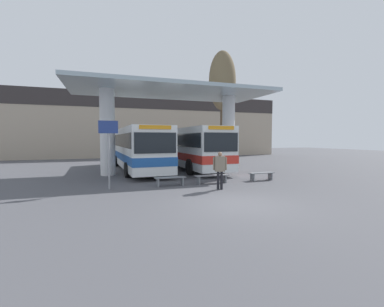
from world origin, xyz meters
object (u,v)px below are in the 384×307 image
waiting_bench_mid_platform (212,177)px  info_sign_platform (109,141)px  poplar_tree_behind_left (222,82)px  transit_bus_left_bay (137,147)px  transit_bus_center_bay (189,146)px  waiting_bench_far_platform (261,175)px  pedestrian_waiting (220,167)px  waiting_bench_near_pillar (170,179)px

waiting_bench_mid_platform → info_sign_platform: info_sign_platform is taller
waiting_bench_mid_platform → poplar_tree_behind_left: size_ratio=0.17×
transit_bus_left_bay → poplar_tree_behind_left: size_ratio=1.07×
transit_bus_left_bay → transit_bus_center_bay: 4.13m
info_sign_platform → poplar_tree_behind_left: 17.18m
transit_bus_left_bay → waiting_bench_mid_platform: transit_bus_left_bay is taller
transit_bus_center_bay → poplar_tree_behind_left: bearing=-140.2°
waiting_bench_mid_platform → waiting_bench_far_platform: same height
info_sign_platform → pedestrian_waiting: info_sign_platform is taller
pedestrian_waiting → waiting_bench_mid_platform: bearing=98.6°
transit_bus_center_bay → waiting_bench_near_pillar: bearing=63.3°
transit_bus_center_bay → pedestrian_waiting: (-1.33, -8.76, -0.71)m
waiting_bench_far_platform → poplar_tree_behind_left: bearing=75.7°
waiting_bench_mid_platform → waiting_bench_far_platform: 3.15m
transit_bus_left_bay → waiting_bench_far_platform: transit_bus_left_bay is taller
waiting_bench_near_pillar → waiting_bench_far_platform: (5.47, 0.00, -0.00)m
waiting_bench_near_pillar → pedestrian_waiting: pedestrian_waiting is taller
transit_bus_left_bay → waiting_bench_near_pillar: 7.63m
waiting_bench_mid_platform → waiting_bench_far_platform: size_ratio=1.27×
transit_bus_left_bay → waiting_bench_far_platform: (6.23, -7.45, -1.45)m
poplar_tree_behind_left → pedestrian_waiting: bearing=-115.8°
waiting_bench_mid_platform → info_sign_platform: bearing=179.0°
waiting_bench_far_platform → transit_bus_center_bay: bearing=106.7°
waiting_bench_near_pillar → info_sign_platform: 3.59m
transit_bus_left_bay → transit_bus_center_bay: (4.11, -0.37, 0.03)m
transit_bus_left_bay → pedestrian_waiting: size_ratio=6.82×
waiting_bench_mid_platform → poplar_tree_behind_left: 15.24m
pedestrian_waiting → transit_bus_center_bay: bearing=100.1°
transit_bus_center_bay → waiting_bench_mid_platform: bearing=80.3°
transit_bus_center_bay → pedestrian_waiting: size_ratio=6.48×
pedestrian_waiting → poplar_tree_behind_left: 16.31m
waiting_bench_near_pillar → poplar_tree_behind_left: 16.31m
transit_bus_left_bay → poplar_tree_behind_left: bearing=-158.8°
waiting_bench_mid_platform → pedestrian_waiting: 1.87m
info_sign_platform → poplar_tree_behind_left: size_ratio=0.29×
transit_bus_left_bay → pedestrian_waiting: (2.78, -9.13, -0.69)m
waiting_bench_far_platform → poplar_tree_behind_left: (2.92, 11.50, 7.96)m
waiting_bench_near_pillar → pedestrian_waiting: 2.74m
info_sign_platform → transit_bus_left_bay: bearing=73.1°
transit_bus_left_bay → transit_bus_center_bay: size_ratio=1.05×
waiting_bench_near_pillar → waiting_bench_mid_platform: size_ratio=0.83×
transit_bus_center_bay → waiting_bench_mid_platform: size_ratio=6.05×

